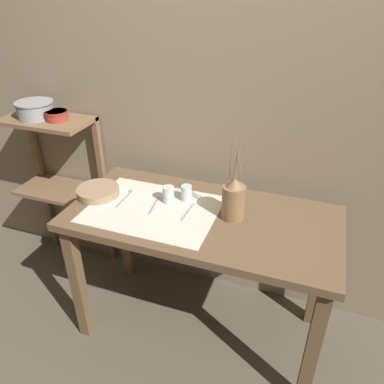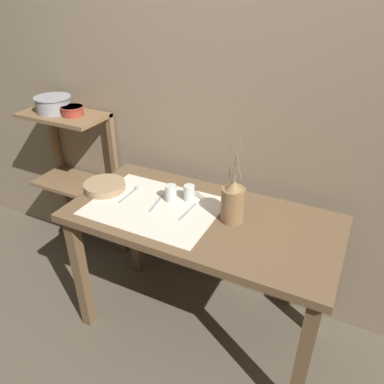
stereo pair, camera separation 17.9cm
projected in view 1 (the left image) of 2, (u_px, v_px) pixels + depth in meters
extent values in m
plane|color=brown|center=(200.00, 325.00, 2.24)|extent=(12.00, 12.00, 0.00)
cube|color=gray|center=(229.00, 108.00, 1.99)|extent=(7.00, 0.06, 2.40)
cube|color=brown|center=(202.00, 218.00, 1.85)|extent=(1.34, 0.65, 0.04)
cube|color=brown|center=(78.00, 284.00, 2.01)|extent=(0.06, 0.06, 0.75)
cube|color=brown|center=(312.00, 350.00, 1.66)|extent=(0.06, 0.06, 0.75)
cube|color=brown|center=(126.00, 229.00, 2.45)|extent=(0.06, 0.06, 0.75)
cube|color=brown|center=(320.00, 273.00, 2.09)|extent=(0.06, 0.06, 0.75)
cube|color=brown|center=(46.00, 121.00, 2.21)|extent=(0.54, 0.29, 0.02)
cube|color=brown|center=(60.00, 190.00, 2.45)|extent=(0.54, 0.29, 0.02)
cube|color=brown|center=(43.00, 182.00, 2.65)|extent=(0.04, 0.04, 1.08)
cube|color=brown|center=(105.00, 195.00, 2.50)|extent=(0.04, 0.04, 1.08)
cube|color=beige|center=(153.00, 209.00, 1.89)|extent=(0.65, 0.48, 0.00)
cylinder|color=olive|center=(233.00, 202.00, 1.78)|extent=(0.11, 0.11, 0.17)
cone|color=olive|center=(235.00, 182.00, 1.73)|extent=(0.08, 0.08, 0.04)
cylinder|color=#847056|center=(238.00, 159.00, 1.67)|extent=(0.01, 0.03, 0.20)
cylinder|color=#847056|center=(239.00, 162.00, 1.67)|extent=(0.05, 0.01, 0.17)
cylinder|color=#847056|center=(231.00, 158.00, 1.66)|extent=(0.02, 0.04, 0.21)
cylinder|color=#847056|center=(235.00, 167.00, 1.68)|extent=(0.02, 0.01, 0.13)
cylinder|color=#847056|center=(240.00, 160.00, 1.68)|extent=(0.03, 0.01, 0.18)
cylinder|color=#847056|center=(236.00, 165.00, 1.67)|extent=(0.02, 0.00, 0.15)
cylinder|color=#9E7F5B|center=(98.00, 192.00, 2.00)|extent=(0.22, 0.22, 0.04)
cylinder|color=silver|center=(168.00, 194.00, 1.92)|extent=(0.06, 0.06, 0.09)
cylinder|color=silver|center=(186.00, 193.00, 1.94)|extent=(0.06, 0.06, 0.08)
cube|color=#939399|center=(124.00, 199.00, 1.96)|extent=(0.01, 0.17, 0.00)
sphere|color=#939399|center=(131.00, 191.00, 2.03)|extent=(0.02, 0.02, 0.02)
cube|color=#939399|center=(154.00, 205.00, 1.91)|extent=(0.04, 0.17, 0.00)
cube|color=#939399|center=(188.00, 212.00, 1.86)|extent=(0.02, 0.17, 0.00)
cylinder|color=#939399|center=(35.00, 110.00, 2.20)|extent=(0.21, 0.21, 0.10)
cylinder|color=#939399|center=(34.00, 102.00, 2.17)|extent=(0.22, 0.22, 0.01)
cylinder|color=#9E3828|center=(57.00, 116.00, 2.16)|extent=(0.13, 0.13, 0.06)
cylinder|color=#9E3828|center=(56.00, 112.00, 2.15)|extent=(0.13, 0.13, 0.01)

